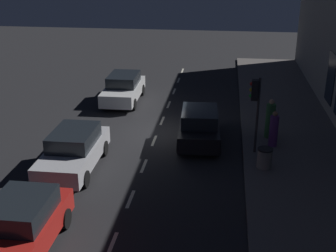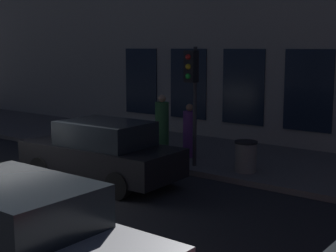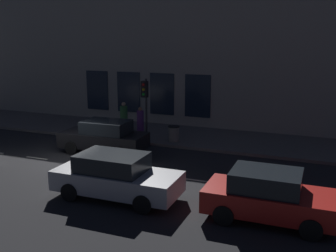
# 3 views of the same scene
# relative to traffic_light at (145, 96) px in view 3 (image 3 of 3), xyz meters

# --- Properties ---
(ground_plane) EXTENTS (60.00, 60.00, 0.00)m
(ground_plane) POSITION_rel_traffic_light_xyz_m (-4.35, 1.96, -2.53)
(ground_plane) COLOR #232326
(sidewalk) EXTENTS (4.50, 32.00, 0.15)m
(sidewalk) POSITION_rel_traffic_light_xyz_m (1.90, 1.96, -2.46)
(sidewalk) COLOR #5B5654
(sidewalk) RESTS_ON ground
(building_facade) EXTENTS (0.65, 32.00, 8.40)m
(building_facade) POSITION_rel_traffic_light_xyz_m (4.45, 1.96, 1.66)
(building_facade) COLOR gray
(building_facade) RESTS_ON ground
(lane_centre_line) EXTENTS (0.12, 27.20, 0.01)m
(lane_centre_line) POSITION_rel_traffic_light_xyz_m (-4.35, 0.96, -2.53)
(lane_centre_line) COLOR beige
(lane_centre_line) RESTS_ON ground
(traffic_light) EXTENTS (0.45, 0.32, 3.26)m
(traffic_light) POSITION_rel_traffic_light_xyz_m (0.00, 0.00, 0.00)
(traffic_light) COLOR #2D2D30
(traffic_light) RESTS_ON sidewalk
(parked_car_0) EXTENTS (2.03, 4.27, 1.58)m
(parked_car_0) POSITION_rel_traffic_light_xyz_m (-2.30, 1.12, -1.74)
(parked_car_0) COLOR black
(parked_car_0) RESTS_ON ground
(parked_car_1) EXTENTS (1.93, 4.46, 1.58)m
(parked_car_1) POSITION_rel_traffic_light_xyz_m (-7.04, -2.17, -1.74)
(parked_car_1) COLOR #B7B7BC
(parked_car_1) RESTS_ON ground
(parked_car_2) EXTENTS (1.92, 4.00, 1.58)m
(parked_car_2) POSITION_rel_traffic_light_xyz_m (-6.83, -7.38, -1.74)
(parked_car_2) COLOR red
(parked_car_2) RESTS_ON ground
(pedestrian_0) EXTENTS (0.53, 0.53, 1.59)m
(pedestrian_0) POSITION_rel_traffic_light_xyz_m (0.94, 0.76, -1.66)
(pedestrian_0) COLOR #5B2D70
(pedestrian_0) RESTS_ON sidewalk
(pedestrian_1) EXTENTS (0.56, 0.56, 1.81)m
(pedestrian_1) POSITION_rel_traffic_light_xyz_m (0.86, 1.74, -1.55)
(pedestrian_1) COLOR #336B38
(pedestrian_1) RESTS_ON sidewalk
(trash_bin) EXTENTS (0.60, 0.60, 0.82)m
(trash_bin) POSITION_rel_traffic_light_xyz_m (0.43, -1.44, -1.97)
(trash_bin) COLOR slate
(trash_bin) RESTS_ON sidewalk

